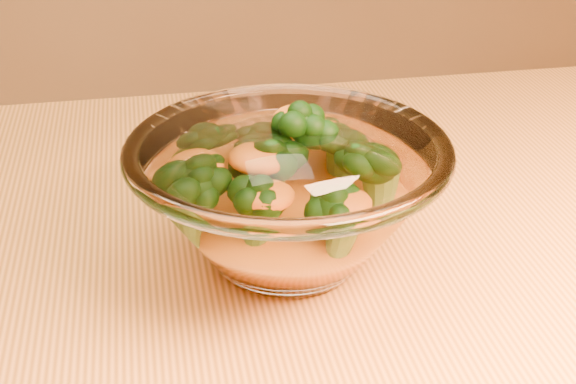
% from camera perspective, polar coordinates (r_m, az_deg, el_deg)
% --- Properties ---
extents(glass_bowl, '(0.23, 0.23, 0.10)m').
position_cam_1_polar(glass_bowl, '(0.57, 0.00, -0.44)').
color(glass_bowl, white).
rests_on(glass_bowl, table).
extents(cheese_sauce, '(0.13, 0.13, 0.04)m').
position_cam_1_polar(cheese_sauce, '(0.58, 0.00, -2.29)').
color(cheese_sauce, orange).
rests_on(cheese_sauce, glass_bowl).
extents(broccoli_heap, '(0.16, 0.14, 0.08)m').
position_cam_1_polar(broccoli_heap, '(0.57, -0.52, 1.28)').
color(broccoli_heap, black).
rests_on(broccoli_heap, cheese_sauce).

